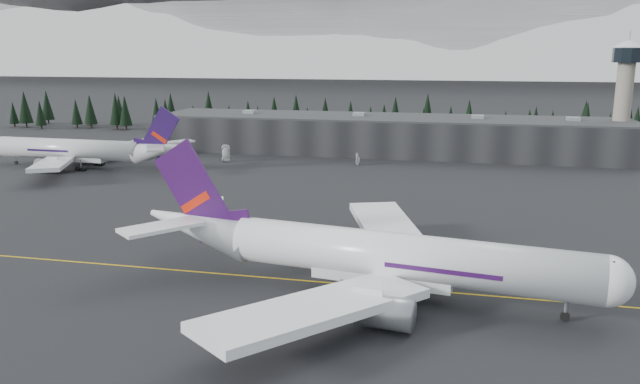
% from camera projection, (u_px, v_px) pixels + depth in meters
% --- Properties ---
extents(ground, '(1400.00, 1400.00, 0.00)m').
position_uv_depth(ground, '(292.00, 275.00, 97.99)').
color(ground, black).
rests_on(ground, ground).
extents(taxiline, '(400.00, 0.40, 0.02)m').
position_uv_depth(taxiline, '(288.00, 279.00, 96.09)').
color(taxiline, gold).
rests_on(taxiline, ground).
extents(terminal, '(160.00, 30.00, 12.60)m').
position_uv_depth(terminal, '(387.00, 135.00, 215.51)').
color(terminal, black).
rests_on(terminal, ground).
extents(control_tower, '(10.00, 10.00, 37.70)m').
position_uv_depth(control_tower, '(625.00, 87.00, 198.36)').
color(control_tower, gray).
rests_on(control_tower, ground).
extents(treeline, '(360.00, 20.00, 15.00)m').
position_uv_depth(treeline, '(398.00, 120.00, 250.44)').
color(treeline, black).
rests_on(treeline, ground).
extents(mountain_ridge, '(4400.00, 900.00, 420.00)m').
position_uv_depth(mountain_ridge, '(449.00, 73.00, 1049.20)').
color(mountain_ridge, white).
rests_on(mountain_ridge, ground).
extents(jet_main, '(71.76, 65.82, 21.18)m').
position_uv_depth(jet_main, '(363.00, 253.00, 89.60)').
color(jet_main, white).
rests_on(jet_main, ground).
extents(jet_parked, '(65.33, 60.28, 19.20)m').
position_uv_depth(jet_parked, '(85.00, 150.00, 187.10)').
color(jet_parked, silver).
rests_on(jet_parked, ground).
extents(gse_vehicle_a, '(2.60, 5.57, 1.54)m').
position_uv_depth(gse_vehicle_a, '(226.00, 159.00, 198.77)').
color(gse_vehicle_a, silver).
rests_on(gse_vehicle_a, ground).
extents(gse_vehicle_b, '(4.14, 2.73, 1.31)m').
position_uv_depth(gse_vehicle_b, '(358.00, 163.00, 192.79)').
color(gse_vehicle_b, silver).
rests_on(gse_vehicle_b, ground).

